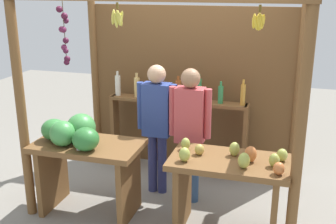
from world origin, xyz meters
name	(u,v)px	position (x,y,z in m)	size (l,w,h in m)	color
ground_plane	(172,193)	(0.00, 0.00, 0.00)	(12.00, 12.00, 0.00)	gray
market_stall	(181,74)	(0.00, 0.40, 1.40)	(2.88, 1.85, 2.43)	brown
fruit_counter_left	(81,150)	(-0.83, -0.68, 0.75)	(1.16, 0.70, 1.12)	brown
fruit_counter_right	(229,179)	(0.77, -0.65, 0.61)	(1.16, 0.64, 0.98)	brown
bottle_shelf_unit	(177,114)	(-0.12, 0.65, 0.80)	(1.85, 0.22, 1.36)	brown
vendor_man	(157,118)	(-0.19, 0.01, 0.94)	(0.48, 0.21, 1.58)	navy
vendor_woman	(190,124)	(0.23, -0.11, 0.95)	(0.48, 0.21, 1.58)	#32507C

